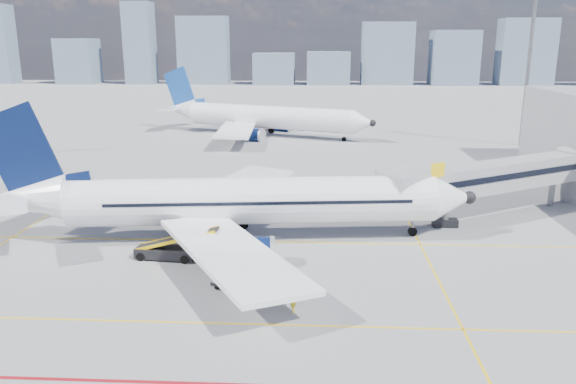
# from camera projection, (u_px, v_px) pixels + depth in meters

# --- Properties ---
(ground) EXTENTS (420.00, 420.00, 0.00)m
(ground) POSITION_uv_depth(u_px,v_px,m) (235.00, 281.00, 38.52)
(ground) COLOR gray
(ground) RESTS_ON ground
(apron_markings) EXTENTS (90.00, 35.12, 0.01)m
(apron_markings) POSITION_uv_depth(u_px,v_px,m) (217.00, 307.00, 34.77)
(apron_markings) COLOR yellow
(apron_markings) RESTS_ON ground
(jet_bridge) EXTENTS (23.55, 15.78, 6.30)m
(jet_bridge) POSITION_uv_depth(u_px,v_px,m) (508.00, 176.00, 52.69)
(jet_bridge) COLOR #989BA1
(jet_bridge) RESTS_ON ground
(floodlight_mast_ne) EXTENTS (3.20, 0.61, 25.45)m
(floodlight_mast_ne) POSITION_uv_depth(u_px,v_px,m) (529.00, 58.00, 86.18)
(floodlight_mast_ne) COLOR slate
(floodlight_mast_ne) RESTS_ON ground
(distant_skyline) EXTENTS (258.80, 14.06, 31.29)m
(distant_skyline) POSITION_uv_depth(u_px,v_px,m) (323.00, 54.00, 218.54)
(distant_skyline) COLOR slate
(distant_skyline) RESTS_ON ground
(main_aircraft) EXTENTS (39.98, 34.78, 11.69)m
(main_aircraft) POSITION_uv_depth(u_px,v_px,m) (232.00, 202.00, 45.99)
(main_aircraft) COLOR white
(main_aircraft) RESTS_ON ground
(second_aircraft) EXTENTS (39.40, 33.37, 12.00)m
(second_aircraft) POSITION_uv_depth(u_px,v_px,m) (261.00, 117.00, 98.71)
(second_aircraft) COLOR white
(second_aircraft) RESTS_ON ground
(baggage_tug) EXTENTS (2.80, 2.16, 1.74)m
(baggage_tug) POSITION_uv_depth(u_px,v_px,m) (253.00, 287.00, 35.59)
(baggage_tug) COLOR white
(baggage_tug) RESTS_ON ground
(cargo_dolly) EXTENTS (4.32, 2.98, 2.17)m
(cargo_dolly) POSITION_uv_depth(u_px,v_px,m) (243.00, 272.00, 37.03)
(cargo_dolly) COLOR black
(cargo_dolly) RESTS_ON ground
(belt_loader) EXTENTS (6.58, 2.19, 2.65)m
(belt_loader) POSITION_uv_depth(u_px,v_px,m) (168.00, 250.00, 42.38)
(belt_loader) COLOR black
(belt_loader) RESTS_ON ground
(ramp_worker) EXTENTS (0.41, 0.59, 1.53)m
(ramp_worker) POSITION_uv_depth(u_px,v_px,m) (294.00, 300.00, 33.97)
(ramp_worker) COLOR yellow
(ramp_worker) RESTS_ON ground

